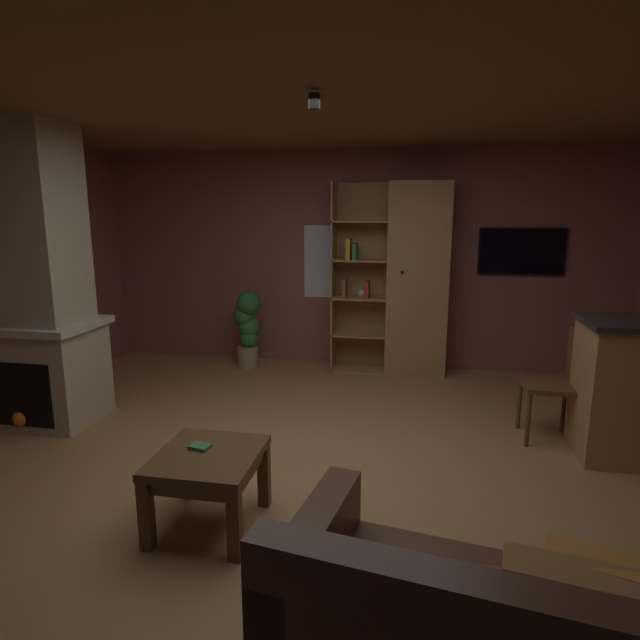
{
  "coord_description": "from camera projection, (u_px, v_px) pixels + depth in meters",
  "views": [
    {
      "loc": [
        0.7,
        -3.39,
        1.85
      ],
      "look_at": [
        0.0,
        0.4,
        1.05
      ],
      "focal_mm": 29.5,
      "sensor_mm": 36.0,
      "label": 1
    }
  ],
  "objects": [
    {
      "name": "bookshelf_cabinet",
      "position": [
        410.0,
        281.0,
        5.96
      ],
      "size": [
        1.31,
        0.41,
        2.17
      ],
      "color": "#A87F51",
      "rests_on": "ground"
    },
    {
      "name": "floor",
      "position": [
        310.0,
        476.0,
        3.77
      ],
      "size": [
        6.17,
        5.73,
        0.02
      ],
      "primitive_type": "cube",
      "color": "#A37A4C",
      "rests_on": "ground"
    },
    {
      "name": "dining_chair",
      "position": [
        560.0,
        378.0,
        4.25
      ],
      "size": [
        0.42,
        0.42,
        0.92
      ],
      "color": "brown",
      "rests_on": "ground"
    },
    {
      "name": "ceiling",
      "position": [
        308.0,
        92.0,
        3.24
      ],
      "size": [
        6.17,
        5.73,
        0.02
      ],
      "primitive_type": "cube",
      "color": "brown"
    },
    {
      "name": "coffee_table",
      "position": [
        208.0,
        468.0,
        3.08
      ],
      "size": [
        0.59,
        0.63,
        0.46
      ],
      "color": "brown",
      "rests_on": "ground"
    },
    {
      "name": "potted_floor_plant",
      "position": [
        248.0,
        325.0,
        6.26
      ],
      "size": [
        0.35,
        0.33,
        0.93
      ],
      "color": "#9E896B",
      "rests_on": "ground"
    },
    {
      "name": "track_light_spot_1",
      "position": [
        314.0,
        101.0,
        3.12
      ],
      "size": [
        0.07,
        0.07,
        0.09
      ],
      "primitive_type": "cylinder",
      "color": "black"
    },
    {
      "name": "table_book_0",
      "position": [
        200.0,
        447.0,
        3.13
      ],
      "size": [
        0.13,
        0.11,
        0.02
      ],
      "primitive_type": "cube",
      "rotation": [
        0.0,
        0.0,
        -0.18
      ],
      "color": "#387247",
      "rests_on": "coffee_table"
    },
    {
      "name": "window_pane_back",
      "position": [
        332.0,
        262.0,
        6.32
      ],
      "size": [
        0.68,
        0.01,
        0.87
      ],
      "primitive_type": "cube",
      "color": "white"
    },
    {
      "name": "stone_fireplace",
      "position": [
        34.0,
        294.0,
        4.52
      ],
      "size": [
        1.0,
        0.77,
        2.56
      ],
      "color": "#BCAD8E",
      "rests_on": "ground"
    },
    {
      "name": "wall_mounted_tv",
      "position": [
        521.0,
        251.0,
        5.88
      ],
      "size": [
        0.93,
        0.06,
        0.52
      ],
      "color": "black"
    },
    {
      "name": "wall_back",
      "position": [
        358.0,
        260.0,
        6.29
      ],
      "size": [
        6.29,
        0.06,
        2.56
      ],
      "primitive_type": "cube",
      "color": "#8E544C",
      "rests_on": "ground"
    }
  ]
}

